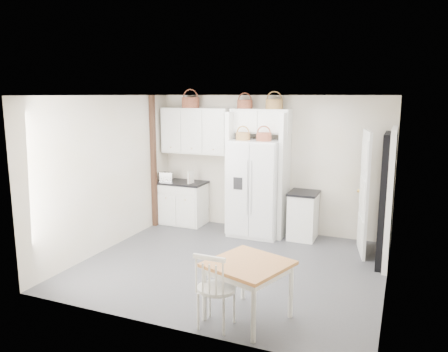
% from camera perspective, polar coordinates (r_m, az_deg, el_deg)
% --- Properties ---
extents(floor, '(4.50, 4.50, 0.00)m').
position_cam_1_polar(floor, '(6.93, 1.02, -11.55)').
color(floor, '#424344').
rests_on(floor, ground).
extents(ceiling, '(4.50, 4.50, 0.00)m').
position_cam_1_polar(ceiling, '(6.42, 1.09, 10.48)').
color(ceiling, white).
rests_on(ceiling, wall_back).
extents(wall_back, '(4.50, 0.00, 4.50)m').
position_cam_1_polar(wall_back, '(8.42, 6.07, 1.57)').
color(wall_back, silver).
rests_on(wall_back, floor).
extents(wall_left, '(0.00, 4.00, 4.00)m').
position_cam_1_polar(wall_left, '(7.66, -14.81, 0.37)').
color(wall_left, silver).
rests_on(wall_left, floor).
extents(wall_right, '(0.00, 4.00, 4.00)m').
position_cam_1_polar(wall_right, '(6.12, 21.08, -2.54)').
color(wall_right, silver).
rests_on(wall_right, floor).
extents(refrigerator, '(0.93, 0.75, 1.79)m').
position_cam_1_polar(refrigerator, '(8.16, 4.21, -1.56)').
color(refrigerator, white).
rests_on(refrigerator, floor).
extents(base_cab_left, '(0.90, 0.57, 0.83)m').
position_cam_1_polar(base_cab_left, '(8.97, -5.38, -3.60)').
color(base_cab_left, white).
rests_on(base_cab_left, floor).
extents(base_cab_right, '(0.48, 0.57, 0.84)m').
position_cam_1_polar(base_cab_right, '(8.14, 10.29, -5.20)').
color(base_cab_right, white).
rests_on(base_cab_right, floor).
extents(dining_table, '(1.07, 1.07, 0.70)m').
position_cam_1_polar(dining_table, '(5.30, 3.14, -14.72)').
color(dining_table, '#AC6D2E').
rests_on(dining_table, floor).
extents(windsor_chair, '(0.45, 0.41, 0.91)m').
position_cam_1_polar(windsor_chair, '(5.09, -1.00, -14.50)').
color(windsor_chair, white).
rests_on(windsor_chair, floor).
extents(counter_left, '(0.94, 0.61, 0.04)m').
position_cam_1_polar(counter_left, '(8.88, -5.43, -0.87)').
color(counter_left, black).
rests_on(counter_left, base_cab_left).
extents(counter_right, '(0.51, 0.61, 0.04)m').
position_cam_1_polar(counter_right, '(8.04, 10.39, -2.20)').
color(counter_right, black).
rests_on(counter_right, base_cab_right).
extents(toaster, '(0.32, 0.23, 0.19)m').
position_cam_1_polar(toaster, '(8.91, -7.59, -0.10)').
color(toaster, silver).
rests_on(toaster, counter_left).
extents(cookbook_red, '(0.06, 0.15, 0.21)m').
position_cam_1_polar(cookbook_red, '(8.69, -4.50, -0.26)').
color(cookbook_red, '#B1260E').
rests_on(cookbook_red, counter_left).
extents(cookbook_cream, '(0.07, 0.17, 0.25)m').
position_cam_1_polar(cookbook_cream, '(8.68, -4.37, -0.16)').
color(cookbook_cream, silver).
rests_on(cookbook_cream, counter_left).
extents(basket_upper_b, '(0.36, 0.36, 0.21)m').
position_cam_1_polar(basket_upper_b, '(8.75, -4.40, 9.55)').
color(basket_upper_b, brown).
rests_on(basket_upper_b, upper_cabinet).
extents(basket_bridge_a, '(0.29, 0.29, 0.16)m').
position_cam_1_polar(basket_bridge_a, '(8.30, 2.73, 9.35)').
color(basket_bridge_a, brown).
rests_on(basket_bridge_a, bridge_cabinet).
extents(basket_bridge_b, '(0.32, 0.32, 0.18)m').
position_cam_1_polar(basket_bridge_b, '(8.12, 6.57, 9.32)').
color(basket_bridge_b, brown).
rests_on(basket_bridge_b, bridge_cabinet).
extents(basket_fridge_a, '(0.26, 0.26, 0.14)m').
position_cam_1_polar(basket_fridge_a, '(8.00, 2.49, 5.21)').
color(basket_fridge_a, brown).
rests_on(basket_fridge_a, refrigerator).
extents(basket_fridge_b, '(0.27, 0.27, 0.15)m').
position_cam_1_polar(basket_fridge_b, '(7.87, 5.23, 5.12)').
color(basket_fridge_b, brown).
rests_on(basket_fridge_b, refrigerator).
extents(upper_cabinet, '(1.40, 0.34, 0.90)m').
position_cam_1_polar(upper_cabinet, '(8.73, -3.70, 5.91)').
color(upper_cabinet, white).
rests_on(upper_cabinet, wall_back).
extents(bridge_cabinet, '(1.12, 0.34, 0.45)m').
position_cam_1_polar(bridge_cabinet, '(8.21, 4.83, 7.16)').
color(bridge_cabinet, white).
rests_on(bridge_cabinet, wall_back).
extents(fridge_panel_left, '(0.08, 0.60, 2.30)m').
position_cam_1_polar(fridge_panel_left, '(8.37, 1.13, 0.54)').
color(fridge_panel_left, white).
rests_on(fridge_panel_left, floor).
extents(fridge_panel_right, '(0.08, 0.60, 2.30)m').
position_cam_1_polar(fridge_panel_right, '(8.06, 7.89, 0.05)').
color(fridge_panel_right, white).
rests_on(fridge_panel_right, floor).
extents(trim_post, '(0.09, 0.09, 2.60)m').
position_cam_1_polar(trim_post, '(8.72, -9.18, 1.82)').
color(trim_post, '#3C2616').
rests_on(trim_post, floor).
extents(doorway_void, '(0.18, 0.85, 2.05)m').
position_cam_1_polar(doorway_void, '(7.15, 20.47, -2.91)').
color(doorway_void, black).
rests_on(doorway_void, floor).
extents(door_slab, '(0.21, 0.79, 2.05)m').
position_cam_1_polar(door_slab, '(7.50, 17.84, -2.15)').
color(door_slab, white).
rests_on(door_slab, floor).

